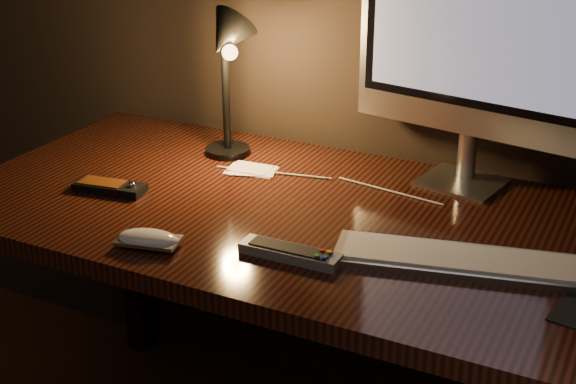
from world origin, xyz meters
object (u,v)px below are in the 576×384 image
at_px(keyboard, 462,260).
at_px(media_remote, 110,187).
at_px(monitor, 474,38).
at_px(mouse, 148,241).
at_px(desk_lamp, 227,57).
at_px(desk, 331,254).
at_px(tv_remote, 290,253).

distance_m(keyboard, media_remote, 0.78).
distance_m(monitor, mouse, 0.79).
relative_size(monitor, mouse, 4.70).
xyz_separation_m(mouse, desk_lamp, (-0.10, 0.47, 0.24)).
height_order(desk, tv_remote, tv_remote).
height_order(mouse, tv_remote, tv_remote).
height_order(keyboard, desk_lamp, desk_lamp).
distance_m(desk, media_remote, 0.51).
xyz_separation_m(desk, media_remote, (-0.46, -0.17, 0.14)).
distance_m(monitor, media_remote, 0.84).
height_order(desk, desk_lamp, desk_lamp).
distance_m(keyboard, mouse, 0.58).
bearing_deg(desk, mouse, -122.68).
bearing_deg(media_remote, monitor, 20.66).
relative_size(tv_remote, desk_lamp, 0.52).
bearing_deg(mouse, desk_lamp, 89.13).
relative_size(desk, desk_lamp, 4.28).
bearing_deg(keyboard, desk_lamp, 144.22).
bearing_deg(desk_lamp, monitor, -1.30).
bearing_deg(keyboard, media_remote, 168.15).
relative_size(media_remote, tv_remote, 0.85).
xyz_separation_m(monitor, tv_remote, (-0.19, -0.48, -0.32)).
xyz_separation_m(desk, mouse, (-0.23, -0.35, 0.14)).
bearing_deg(desk, monitor, 43.39).
relative_size(desk, keyboard, 3.47).
bearing_deg(monitor, tv_remote, -100.91).
bearing_deg(monitor, desk_lamp, -159.80).
xyz_separation_m(monitor, keyboard, (0.10, -0.37, -0.32)).
height_order(desk, monitor, monitor).
height_order(monitor, desk_lamp, monitor).
bearing_deg(tv_remote, media_remote, 167.48).
bearing_deg(tv_remote, desk, 96.40).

